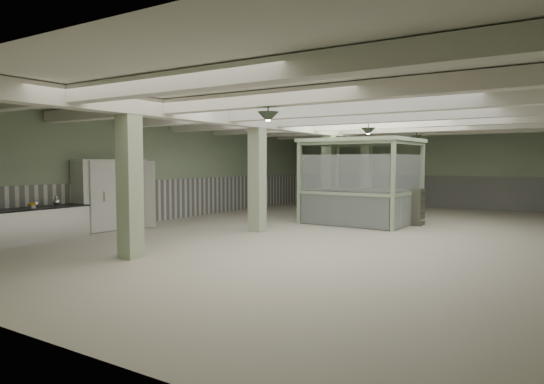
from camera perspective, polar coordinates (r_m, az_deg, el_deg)
The scene contains 28 objects.
floor at distance 14.72m, azimuth 8.58°, elevation -4.86°, with size 20.00×20.00×0.00m, color beige.
ceiling at distance 14.63m, azimuth 8.72°, elevation 9.23°, with size 14.00×20.00×0.02m, color beige.
wall_back at distance 24.05m, azimuth 18.36°, elevation 2.56°, with size 14.00×0.02×3.60m, color #91A886.
wall_front at distance 6.77m, azimuth -28.09°, elevation 0.23°, with size 14.00×0.02×3.60m, color #91A886.
wall_left at distance 18.54m, azimuth -11.57°, elevation 2.42°, with size 0.02×20.00×3.60m, color #91A886.
wainscot_left at distance 18.57m, azimuth -11.47°, elevation -0.82°, with size 0.05×19.90×1.50m, color silver.
wainscot_back at distance 24.06m, azimuth 18.29°, elevation 0.06°, with size 13.90×0.05×1.50m, color silver.
girder at distance 15.79m, azimuth 0.30°, elevation 8.05°, with size 0.45×19.90×0.40m, color silver.
beam_a at distance 8.38m, azimuth -13.02°, elevation 12.24°, with size 13.90×0.35×0.32m, color silver.
beam_b at distance 10.27m, azimuth -2.84°, elevation 10.69°, with size 13.90×0.35×0.32m, color silver.
beam_c at distance 12.38m, azimuth 3.96°, elevation 9.47°, with size 13.90×0.35×0.32m, color silver.
beam_d at distance 14.62m, azimuth 8.71°, elevation 8.53°, with size 13.90×0.35×0.32m, color silver.
beam_e at distance 16.92m, azimuth 12.16°, elevation 7.80°, with size 13.90×0.35×0.32m, color silver.
beam_f at distance 19.28m, azimuth 14.77°, elevation 7.24°, with size 13.90×0.35×0.32m, color silver.
beam_g at distance 21.67m, azimuth 16.81°, elevation 6.78°, with size 13.90×0.35×0.32m, color silver.
column_a at distance 11.14m, azimuth -16.41°, elevation 1.65°, with size 0.42×0.42×3.60m, color #ADBE99.
column_b at distance 14.91m, azimuth -1.76°, elevation 2.24°, with size 0.42×0.42×3.60m, color #ADBE99.
column_c at distance 19.24m, azimuth 6.67°, elevation 2.51°, with size 0.42×0.42×3.60m, color #ADBE99.
column_d at distance 22.91m, azimuth 11.04°, elevation 2.63°, with size 0.42×0.42×3.60m, color #ADBE99.
pendant_front at distance 9.95m, azimuth -0.46°, elevation 8.79°, with size 0.44×0.44×0.22m, color #314130.
pendant_mid at distance 14.86m, azimuth 11.26°, elevation 6.99°, with size 0.44×0.44×0.22m, color #314130.
pendant_back at distance 19.59m, azimuth 16.60°, elevation 6.06°, with size 0.44×0.44×0.22m, color #314130.
pitcher_near at distance 14.62m, azimuth -26.08°, elevation -1.16°, with size 0.18×0.21×0.27m, color silver, non-canonical shape.
pitcher_far at distance 14.95m, azimuth -24.04°, elevation -0.98°, with size 0.19×0.22×0.28m, color silver, non-canonical shape.
orange_bowl at distance 14.39m, azimuth -26.40°, elevation -1.61°, with size 0.22×0.22×0.08m, color #B2B2B7.
walkin_cooler at distance 16.16m, azimuth -18.36°, elevation -0.24°, with size 1.17×2.45×2.25m.
guard_booth at distance 17.27m, azimuth 10.49°, elevation 2.85°, with size 3.76×3.22×2.94m.
filing_cabinet at distance 17.12m, azimuth 16.68°, elevation -1.69°, with size 0.40×0.57×1.24m, color #5B5D4E.
Camera 1 is at (5.89, -13.31, 2.14)m, focal length 32.00 mm.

